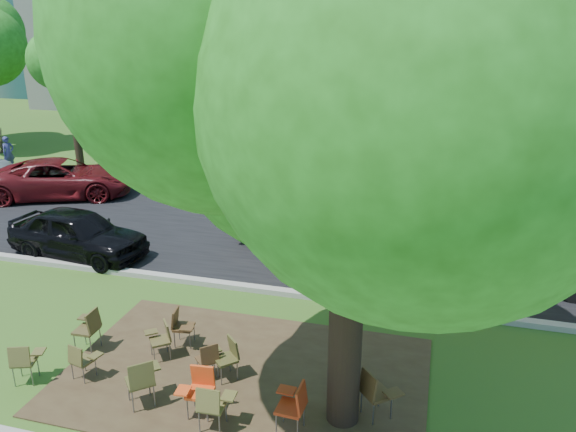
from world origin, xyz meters
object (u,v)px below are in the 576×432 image
(school_bus, at_px, (465,209))
(bg_car_red, at_px, (61,178))
(chair_8, at_px, (89,326))
(pedestrian_a, at_px, (9,153))
(chair_3, at_px, (227,354))
(chair_7, at_px, (375,390))
(main_tree, at_px, (355,75))
(chair_6, at_px, (294,403))
(chair_9, at_px, (162,336))
(chair_5, at_px, (199,386))
(chair_2, at_px, (142,378))
(chair_4, at_px, (212,403))
(chair_10, at_px, (181,324))
(black_car, at_px, (78,233))
(chair_1, at_px, (82,358))
(chair_0, at_px, (24,359))
(chair_11, at_px, (209,357))

(school_bus, xyz_separation_m, bg_car_red, (-14.96, 2.74, -0.93))
(chair_8, relative_size, pedestrian_a, 0.61)
(chair_3, height_order, bg_car_red, bg_car_red)
(chair_7, bearing_deg, main_tree, -114.06)
(chair_6, relative_size, pedestrian_a, 0.61)
(main_tree, distance_m, chair_8, 7.64)
(chair_7, distance_m, chair_9, 4.48)
(chair_9, bearing_deg, school_bus, -81.34)
(chair_5, bearing_deg, chair_2, -1.02)
(chair_7, bearing_deg, chair_4, -109.48)
(bg_car_red, bearing_deg, chair_10, -155.73)
(school_bus, bearing_deg, chair_2, -118.74)
(chair_8, height_order, black_car, black_car)
(chair_10, bearing_deg, chair_9, -28.27)
(main_tree, relative_size, chair_3, 11.01)
(main_tree, height_order, school_bus, main_tree)
(school_bus, relative_size, chair_8, 12.89)
(chair_4, relative_size, chair_8, 0.95)
(chair_1, xyz_separation_m, chair_9, (1.12, 1.10, 0.02))
(main_tree, relative_size, chair_1, 12.11)
(chair_0, bearing_deg, pedestrian_a, 112.13)
(bg_car_red, bearing_deg, chair_0, -169.50)
(chair_1, height_order, chair_6, chair_6)
(main_tree, bearing_deg, chair_7, 17.04)
(chair_5, distance_m, chair_11, 1.04)
(chair_0, relative_size, chair_10, 1.00)
(main_tree, bearing_deg, chair_6, -144.56)
(chair_8, bearing_deg, chair_7, -97.24)
(main_tree, xyz_separation_m, chair_6, (-0.73, -0.52, -5.26))
(chair_1, relative_size, chair_2, 0.81)
(chair_8, distance_m, chair_11, 2.80)
(chair_4, bearing_deg, chair_9, 133.62)
(school_bus, relative_size, chair_2, 12.59)
(chair_6, relative_size, bg_car_red, 0.17)
(main_tree, distance_m, chair_2, 6.34)
(school_bus, bearing_deg, chair_7, -95.61)
(chair_6, distance_m, chair_10, 3.55)
(chair_6, bearing_deg, chair_8, 77.84)
(school_bus, relative_size, chair_0, 14.26)
(chair_8, distance_m, chair_10, 1.89)
(school_bus, bearing_deg, chair_8, -132.68)
(chair_5, height_order, chair_9, chair_5)
(chair_6, height_order, black_car, black_car)
(chair_9, relative_size, pedestrian_a, 0.53)
(chair_0, height_order, chair_10, chair_10)
(chair_4, xyz_separation_m, chair_6, (1.32, 0.34, 0.03))
(chair_8, xyz_separation_m, chair_9, (1.59, 0.14, -0.08))
(school_bus, bearing_deg, chair_0, -129.34)
(chair_1, distance_m, chair_5, 2.59)
(chair_5, bearing_deg, school_bus, -125.60)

